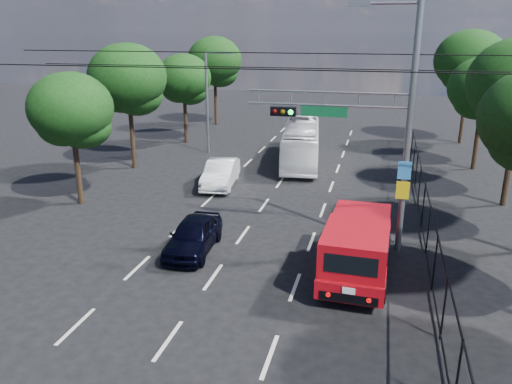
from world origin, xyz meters
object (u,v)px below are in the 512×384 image
(signal_mast, at_px, (376,120))
(red_pickup, at_px, (358,246))
(white_bus, at_px, (301,143))
(white_van, at_px, (221,173))
(navy_hatchback, at_px, (193,235))

(signal_mast, distance_m, red_pickup, 4.84)
(white_bus, xyz_separation_m, white_van, (-3.58, -6.37, -0.59))
(red_pickup, bearing_deg, navy_hatchback, 175.11)
(red_pickup, height_order, navy_hatchback, red_pickup)
(red_pickup, xyz_separation_m, white_bus, (-4.58, 15.63, 0.15))
(signal_mast, relative_size, navy_hatchback, 2.35)
(red_pickup, relative_size, navy_hatchback, 1.49)
(white_van, bearing_deg, red_pickup, -55.62)
(navy_hatchback, relative_size, white_bus, 0.42)
(white_bus, bearing_deg, navy_hatchback, -104.46)
(signal_mast, bearing_deg, white_bus, 110.52)
(white_van, bearing_deg, white_bus, 53.69)
(signal_mast, relative_size, red_pickup, 1.58)
(navy_hatchback, height_order, white_bus, white_bus)
(navy_hatchback, xyz_separation_m, white_bus, (1.88, 15.08, 0.64))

